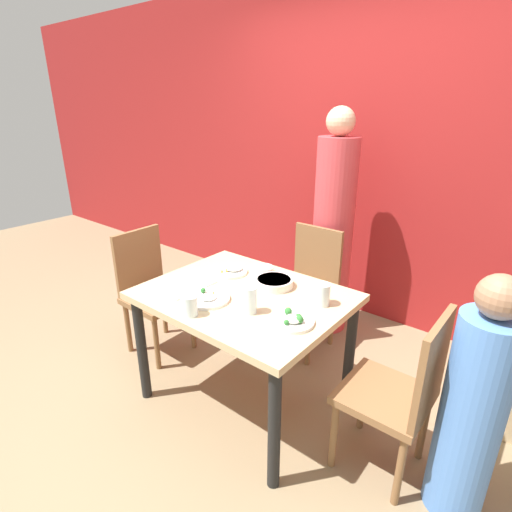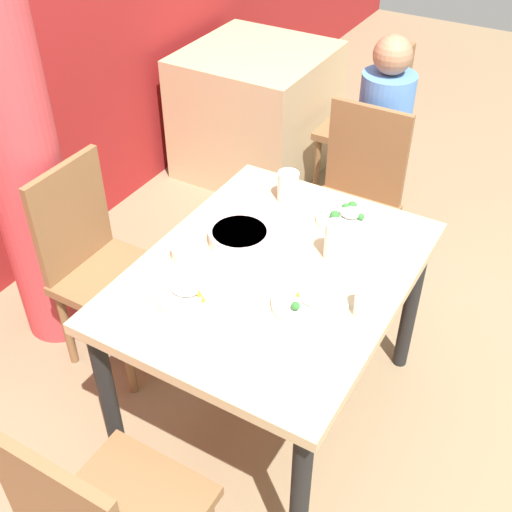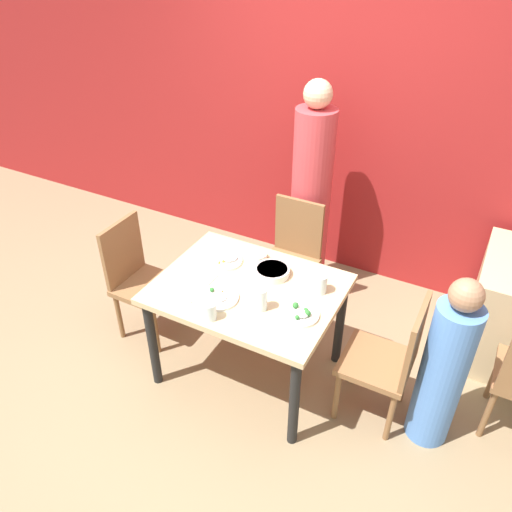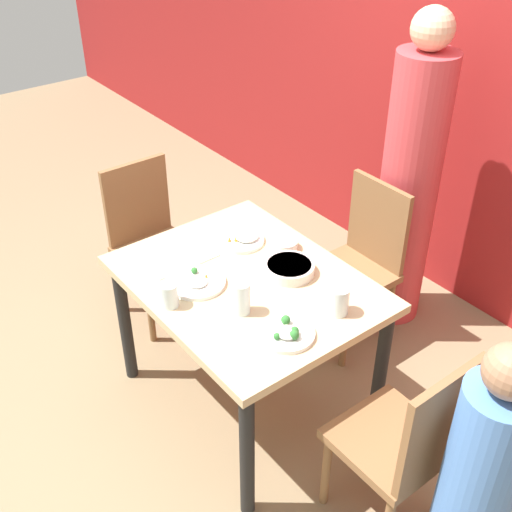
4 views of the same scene
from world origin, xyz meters
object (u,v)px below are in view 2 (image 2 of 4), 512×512
at_px(chair_child_spot, 353,199).
at_px(bowl_curry, 240,236).
at_px(plate_rice_adult, 190,293).
at_px(glass_water_tall, 366,302).
at_px(person_child, 378,161).
at_px(chair_adult_spot, 100,262).
at_px(person_adult, 25,173).

xyz_separation_m(chair_child_spot, bowl_curry, (-0.82, 0.11, 0.28)).
distance_m(chair_child_spot, plate_rice_adult, 1.19).
bearing_deg(glass_water_tall, person_child, 18.76).
distance_m(chair_adult_spot, plate_rice_adult, 0.69).
distance_m(person_adult, plate_rice_adult, 0.95).
relative_size(chair_child_spot, person_child, 0.78).
bearing_deg(chair_adult_spot, plate_rice_adult, -108.63).
relative_size(person_adult, bowl_curry, 7.70).
bearing_deg(chair_adult_spot, bowl_curry, -78.14).
relative_size(person_adult, plate_rice_adult, 7.61).
relative_size(plate_rice_adult, glass_water_tall, 2.12).
distance_m(person_adult, bowl_curry, 0.92).
xyz_separation_m(chair_child_spot, plate_rice_adult, (-1.15, 0.10, 0.27)).
height_order(chair_adult_spot, person_child, person_child).
bearing_deg(plate_rice_adult, person_child, -3.90).
distance_m(chair_child_spot, person_child, 0.30).
bearing_deg(chair_child_spot, person_child, 90.00).
height_order(bowl_curry, glass_water_tall, glass_water_tall).
xyz_separation_m(chair_adult_spot, chair_child_spot, (0.95, -0.71, 0.00)).
bearing_deg(chair_adult_spot, person_child, -29.64).
bearing_deg(person_child, person_adult, 140.40).
xyz_separation_m(plate_rice_adult, glass_water_tall, (0.21, -0.52, 0.04)).
distance_m(chair_adult_spot, glass_water_tall, 1.17).
bearing_deg(bowl_curry, chair_adult_spot, 101.86).
bearing_deg(bowl_curry, plate_rice_adult, -177.66).
distance_m(chair_adult_spot, chair_child_spot, 1.18).
distance_m(person_child, glass_water_tall, 1.33).
distance_m(chair_child_spot, glass_water_tall, 1.08).
bearing_deg(chair_adult_spot, person_adult, 90.00).
relative_size(chair_child_spot, bowl_curry, 4.04).
bearing_deg(person_child, bowl_curry, 174.26).
bearing_deg(chair_adult_spot, chair_child_spot, -36.71).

